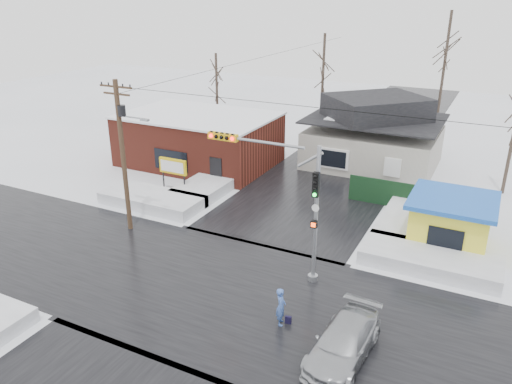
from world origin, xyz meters
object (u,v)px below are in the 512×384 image
at_px(marquee_sign, 173,167).
at_px(kiosk, 450,221).
at_px(car, 343,343).
at_px(pedestrian, 281,307).
at_px(traffic_signal, 286,191).
at_px(utility_pole, 123,148).

xyz_separation_m(marquee_sign, kiosk, (18.50, 0.50, -0.46)).
distance_m(kiosk, car, 12.06).
relative_size(marquee_sign, pedestrian, 1.45).
bearing_deg(pedestrian, traffic_signal, -1.65).
height_order(utility_pole, pedestrian, utility_pole).
distance_m(marquee_sign, pedestrian, 16.70).
bearing_deg(pedestrian, kiosk, -50.20).
height_order(marquee_sign, kiosk, kiosk).
relative_size(traffic_signal, car, 1.45).
bearing_deg(utility_pole, kiosk, 20.44).
xyz_separation_m(utility_pole, marquee_sign, (-1.07, 5.99, -3.19)).
relative_size(traffic_signal, kiosk, 1.52).
distance_m(utility_pole, kiosk, 18.95).
bearing_deg(marquee_sign, kiosk, 1.55).
distance_m(utility_pole, pedestrian, 13.41).
xyz_separation_m(traffic_signal, pedestrian, (1.57, -3.91, -3.66)).
distance_m(traffic_signal, marquee_sign, 13.42).
height_order(utility_pole, kiosk, utility_pole).
relative_size(utility_pole, marquee_sign, 3.53).
bearing_deg(utility_pole, pedestrian, -20.42).
height_order(traffic_signal, utility_pole, utility_pole).
xyz_separation_m(kiosk, pedestrian, (-5.50, -10.94, -0.59)).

